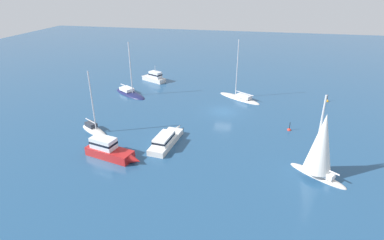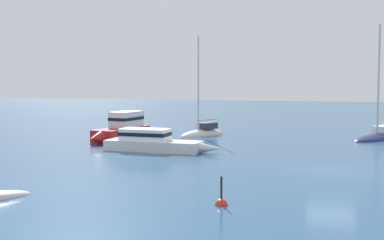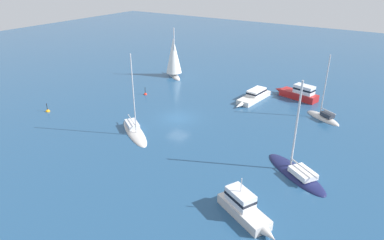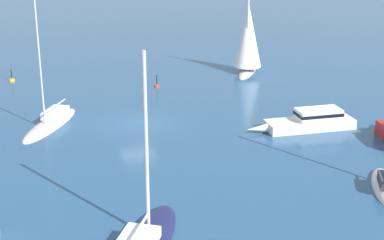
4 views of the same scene
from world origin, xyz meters
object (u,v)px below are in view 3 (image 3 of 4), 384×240
object	(u,v)px
sailboat	(323,117)
cabin_cruiser	(299,93)
ketch	(174,58)
channel_buoy	(48,111)
sloop	(134,131)
mooring_buoy	(145,94)
sailboat_1	(296,173)
cabin_cruiser_1	(254,96)
powerboat	(244,207)

from	to	relation	value
sailboat	cabin_cruiser	bearing A→B (deg)	-17.55
cabin_cruiser	sailboat	world-z (taller)	sailboat
ketch	channel_buoy	bearing A→B (deg)	-65.48
sloop	sailboat	bearing A→B (deg)	75.31
sailboat	mooring_buoy	xyz separation A→B (m)	(-5.55, 24.64, -0.14)
sloop	ketch	bearing A→B (deg)	146.89
sailboat_1	sloop	distance (m)	18.63
cabin_cruiser	channel_buoy	world-z (taller)	cabin_cruiser
sloop	mooring_buoy	xyz separation A→B (m)	(10.36, 7.09, -0.12)
ketch	cabin_cruiser_1	xyz separation A→B (m)	(-3.02, -16.42, -2.59)
powerboat	ketch	world-z (taller)	ketch
powerboat	sailboat_1	bearing A→B (deg)	104.29
powerboat	ketch	distance (m)	37.07
channel_buoy	powerboat	bearing A→B (deg)	-98.42
sailboat	cabin_cruiser_1	distance (m)	10.16
cabin_cruiser_1	sloop	distance (m)	18.82
sailboat_1	mooring_buoy	bearing A→B (deg)	15.03
cabin_cruiser	ketch	distance (m)	21.79
powerboat	channel_buoy	world-z (taller)	powerboat
ketch	sailboat_1	world-z (taller)	sailboat_1
cabin_cruiser	mooring_buoy	distance (m)	22.65
ketch	sloop	bearing A→B (deg)	-29.24
channel_buoy	sloop	bearing A→B (deg)	-82.94
powerboat	mooring_buoy	world-z (taller)	powerboat
ketch	mooring_buoy	size ratio (longest dim) A/B	6.34
powerboat	cabin_cruiser_1	xyz separation A→B (m)	(23.50, 9.36, -0.19)
sailboat_1	sloop	size ratio (longest dim) A/B	0.95
channel_buoy	sailboat	bearing A→B (deg)	-60.67
channel_buoy	cabin_cruiser_1	bearing A→B (deg)	-48.31
cabin_cruiser	powerboat	world-z (taller)	powerboat
mooring_buoy	channel_buoy	bearing A→B (deg)	150.94
sailboat	cabin_cruiser_1	world-z (taller)	sailboat
cabin_cruiser_1	sailboat_1	distance (m)	19.15
cabin_cruiser	cabin_cruiser_1	world-z (taller)	cabin_cruiser
cabin_cruiser_1	mooring_buoy	bearing A→B (deg)	-57.94
sailboat_1	sailboat	bearing A→B (deg)	-52.16
cabin_cruiser_1	mooring_buoy	world-z (taller)	cabin_cruiser_1
cabin_cruiser_1	powerboat	bearing A→B (deg)	28.48
powerboat	sloop	bearing A→B (deg)	-173.88
sailboat	mooring_buoy	bearing A→B (deg)	43.30
sloop	sailboat_1	bearing A→B (deg)	38.13
ketch	sailboat	xyz separation A→B (m)	(-4.37, -26.48, -3.02)
sailboat	mooring_buoy	size ratio (longest dim) A/B	6.24
sloop	channel_buoy	size ratio (longest dim) A/B	6.83
ketch	cabin_cruiser_1	distance (m)	16.90
powerboat	cabin_cruiser_1	bearing A→B (deg)	138.17
powerboat	sloop	xyz separation A→B (m)	(6.24, 16.86, -0.64)
powerboat	sailboat_1	world-z (taller)	sailboat_1
powerboat	sloop	distance (m)	17.99
sailboat	sailboat_1	size ratio (longest dim) A/B	0.92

